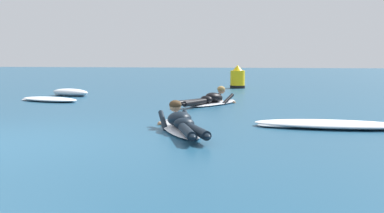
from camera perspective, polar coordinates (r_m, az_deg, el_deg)
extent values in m
plane|color=navy|center=(15.82, -1.33, 1.74)|extent=(120.00, 120.00, 0.00)
ellipsoid|color=silver|center=(7.31, -1.59, -2.99)|extent=(1.39, 2.05, 0.07)
ellipsoid|color=silver|center=(8.25, -2.95, -1.89)|extent=(0.26, 0.26, 0.06)
ellipsoid|color=black|center=(7.34, -1.67, -1.66)|extent=(0.64, 0.74, 0.34)
ellipsoid|color=black|center=(6.98, -1.07, -2.29)|extent=(0.43, 0.41, 0.20)
cylinder|color=black|center=(6.41, -0.66, -3.32)|extent=(0.48, 0.85, 0.14)
ellipsoid|color=black|center=(5.98, 0.02, -3.98)|extent=(0.19, 0.24, 0.08)
cylinder|color=black|center=(6.44, 0.73, -3.26)|extent=(0.57, 0.82, 0.14)
ellipsoid|color=black|center=(6.03, 1.95, -3.90)|extent=(0.19, 0.24, 0.08)
cylinder|color=black|center=(7.65, -3.81, -1.96)|extent=(0.36, 0.57, 0.34)
sphere|color=tan|center=(8.04, -4.26, -2.29)|extent=(0.09, 0.09, 0.09)
cylinder|color=black|center=(7.71, -0.56, -1.88)|extent=(0.36, 0.57, 0.34)
sphere|color=tan|center=(8.08, -1.13, -2.23)|extent=(0.09, 0.09, 0.09)
sphere|color=tan|center=(7.68, -2.23, 0.06)|extent=(0.21, 0.21, 0.21)
ellipsoid|color=#47331E|center=(7.65, -2.20, 0.27)|extent=(0.29, 0.28, 0.16)
ellipsoid|color=silver|center=(11.67, 2.78, 0.39)|extent=(1.25, 2.03, 0.07)
ellipsoid|color=silver|center=(12.46, 5.18, 0.77)|extent=(0.26, 0.26, 0.06)
ellipsoid|color=black|center=(11.70, 2.92, 1.21)|extent=(0.61, 0.73, 0.34)
ellipsoid|color=black|center=(11.40, 1.90, 0.94)|extent=(0.42, 0.39, 0.20)
cylinder|color=black|center=(10.95, -0.30, 0.57)|extent=(0.54, 0.91, 0.14)
ellipsoid|color=black|center=(10.60, -1.93, 0.39)|extent=(0.18, 0.24, 0.08)
cylinder|color=black|center=(10.86, 0.38, 0.53)|extent=(0.44, 0.93, 0.14)
ellipsoid|color=black|center=(10.47, -1.04, 0.32)|extent=(0.18, 0.24, 0.08)
cylinder|color=black|center=(12.12, 2.96, 1.00)|extent=(0.31, 0.57, 0.34)
sphere|color=tan|center=(12.44, 3.93, 0.66)|extent=(0.09, 0.09, 0.09)
cylinder|color=black|center=(11.86, 4.68, 0.88)|extent=(0.31, 0.57, 0.34)
sphere|color=tan|center=(12.18, 5.57, 0.53)|extent=(0.09, 0.09, 0.09)
sphere|color=tan|center=(11.99, 3.91, 2.20)|extent=(0.21, 0.21, 0.21)
ellipsoid|color=#AD894C|center=(11.98, 3.86, 2.34)|extent=(0.28, 0.27, 0.16)
ellipsoid|color=white|center=(8.05, 17.75, -2.22)|extent=(2.71, 0.94, 0.13)
ellipsoid|color=white|center=(8.28, 22.24, -2.31)|extent=(0.99, 0.49, 0.09)
ellipsoid|color=white|center=(7.93, 12.05, -2.41)|extent=(1.02, 0.56, 0.07)
ellipsoid|color=white|center=(15.21, -15.76, 1.82)|extent=(1.59, 0.96, 0.25)
ellipsoid|color=white|center=(15.01, -14.52, 1.66)|extent=(0.60, 0.45, 0.17)
ellipsoid|color=white|center=(15.49, -17.08, 1.64)|extent=(0.61, 0.55, 0.14)
ellipsoid|color=white|center=(13.36, -18.27, 0.92)|extent=(2.11, 1.21, 0.13)
ellipsoid|color=white|center=(13.09, -16.39, 0.80)|extent=(0.79, 0.55, 0.09)
ellipsoid|color=white|center=(13.75, -20.22, 0.87)|extent=(0.74, 0.43, 0.07)
cylinder|color=yellow|center=(18.94, 6.02, 3.58)|extent=(0.63, 0.63, 0.77)
cone|color=yellow|center=(18.93, 6.04, 5.10)|extent=(0.44, 0.44, 0.24)
cylinder|color=black|center=(18.96, 6.01, 2.60)|extent=(0.66, 0.66, 0.12)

